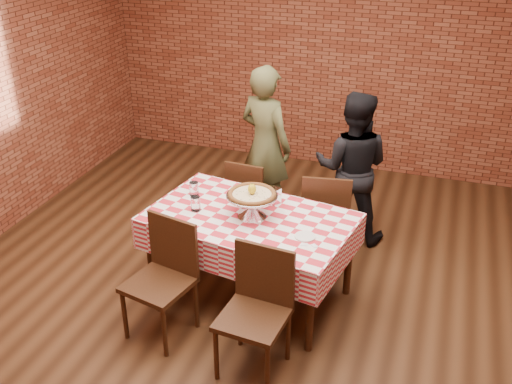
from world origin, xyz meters
TOP-DOWN VIEW (x-y plane):
  - ground at (0.00, 0.00)m, footprint 6.00×6.00m
  - back_wall at (0.00, 3.00)m, footprint 5.50×0.00m
  - table at (-0.07, 0.13)m, footprint 1.74×1.22m
  - tablecloth at (-0.07, 0.13)m, footprint 1.78×1.26m
  - pizza_stand at (-0.06, 0.14)m, footprint 0.42×0.42m
  - pizza at (-0.06, 0.14)m, footprint 0.38×0.38m
  - lemon at (-0.06, 0.14)m, footprint 0.07×0.07m
  - water_glass_left at (-0.52, 0.09)m, footprint 0.09×0.09m
  - water_glass_right at (-0.64, 0.33)m, footprint 0.09×0.09m
  - side_plate at (0.43, -0.04)m, footprint 0.18×0.18m
  - sweetener_packet_a at (0.45, -0.14)m, footprint 0.06×0.05m
  - sweetener_packet_b at (0.52, -0.14)m, footprint 0.06×0.06m
  - condiment_caddy at (0.05, 0.40)m, footprint 0.13×0.12m
  - chair_near_left at (-0.56, -0.55)m, footprint 0.53×0.53m
  - chair_near_right at (0.24, -0.70)m, footprint 0.49×0.49m
  - chair_far_left at (-0.37, 1.02)m, footprint 0.41×0.41m
  - chair_far_right at (0.40, 0.89)m, footprint 0.49×0.49m
  - diner_olive at (-0.36, 1.46)m, footprint 0.69×0.58m
  - diner_black at (0.53, 1.35)m, footprint 0.74×0.59m

SIDE VIEW (x-z plane):
  - ground at x=0.00m, z-range 0.00..0.00m
  - table at x=-0.07m, z-range 0.00..0.75m
  - chair_far_left at x=-0.37m, z-range 0.00..0.86m
  - chair_far_right at x=0.40m, z-range 0.00..0.91m
  - chair_near_right at x=0.24m, z-range 0.00..0.93m
  - chair_near_left at x=-0.56m, z-range 0.00..0.93m
  - tablecloth at x=-0.07m, z-range 0.48..0.76m
  - diner_black at x=0.53m, z-range 0.00..1.49m
  - sweetener_packet_a at x=0.45m, z-range 0.76..0.76m
  - sweetener_packet_b at x=0.52m, z-range 0.76..0.76m
  - side_plate at x=0.43m, z-range 0.76..0.77m
  - diner_olive at x=-0.36m, z-range 0.00..1.62m
  - water_glass_left at x=-0.52m, z-range 0.76..0.88m
  - water_glass_right at x=-0.64m, z-range 0.76..0.88m
  - condiment_caddy at x=0.05m, z-range 0.76..0.90m
  - pizza_stand at x=-0.06m, z-range 0.76..0.94m
  - pizza at x=-0.06m, z-range 0.94..0.96m
  - lemon at x=-0.06m, z-range 0.96..1.04m
  - back_wall at x=0.00m, z-range -1.30..4.20m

